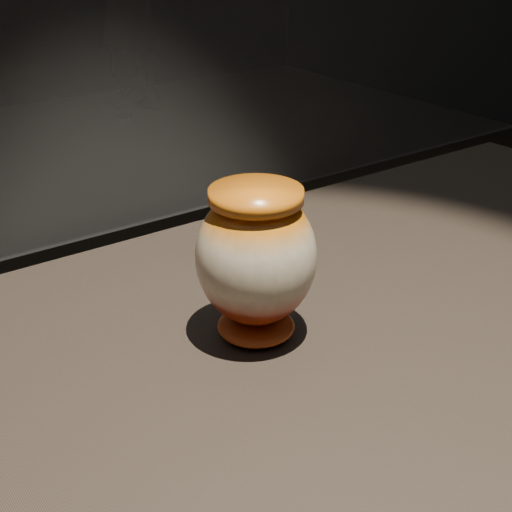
% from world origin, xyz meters
% --- Properties ---
extents(main_vase, '(0.18, 0.18, 0.20)m').
position_xyz_m(main_vase, '(0.05, 0.03, 1.01)').
color(main_vase, maroon).
rests_on(main_vase, display_plinth).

